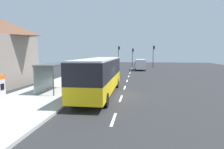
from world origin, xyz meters
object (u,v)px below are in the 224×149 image
recycling_bin_red (81,83)px  traffic_light_near_side (154,53)px  bus (100,74)px  white_van (140,64)px  bus_shelter (50,70)px  traffic_light_median (133,55)px  recycling_bin_orange (82,82)px  traffic_light_far_side (119,53)px  sedan_near (140,63)px

recycling_bin_red → traffic_light_near_side: bearing=71.7°
bus → white_van: 25.44m
recycling_bin_red → bus_shelter: size_ratio=0.24×
bus → traffic_light_median: size_ratio=2.28×
white_van → recycling_bin_orange: 22.79m
recycling_bin_orange → traffic_light_far_side: size_ratio=0.18×
traffic_light_near_side → bus_shelter: traffic_light_near_side is taller
recycling_bin_red → traffic_light_median: 31.37m
white_van → sedan_near: size_ratio=1.18×
recycling_bin_orange → traffic_light_near_side: (9.69, 28.63, 2.93)m
recycling_bin_red → traffic_light_far_side: traffic_light_far_side is taller
sedan_near → traffic_light_far_side: 11.05m
bus → sedan_near: 42.14m
recycling_bin_red → bus_shelter: 3.45m
traffic_light_median → traffic_light_far_side: bearing=-167.1°
sedan_near → bus_shelter: size_ratio=1.12×
bus → traffic_light_far_side: 32.77m
traffic_light_median → bus_shelter: (-6.81, -33.15, -1.12)m
sedan_near → recycling_bin_orange: sedan_near is taller
sedan_near → recycling_bin_orange: (-6.50, -38.66, -0.14)m
traffic_light_far_side → traffic_light_median: bearing=12.9°
recycling_bin_orange → white_van: bearing=73.7°
bus_shelter → white_van: bearing=70.8°
recycling_bin_orange → sedan_near: bearing=80.5°
recycling_bin_orange → traffic_light_median: 30.68m
white_van → traffic_light_far_side: 9.50m
traffic_light_near_side → traffic_light_far_side: size_ratio=1.01×
recycling_bin_red → traffic_light_near_side: 31.03m
traffic_light_near_side → traffic_light_median: traffic_light_near_side is taller
traffic_light_far_side → bus_shelter: traffic_light_far_side is taller
bus → bus_shelter: size_ratio=2.75×
recycling_bin_orange → bus_shelter: bus_shelter is taller
traffic_light_near_side → bus: bearing=-102.7°
bus → bus_shelter: 4.72m
white_van → traffic_light_near_side: (3.29, 6.77, 2.25)m
white_van → bus_shelter: (-8.61, -24.78, 0.75)m
white_van → bus: bearing=-98.8°
white_van → sedan_near: (0.10, 16.80, -0.55)m
traffic_light_median → traffic_light_near_side: bearing=-17.4°
recycling_bin_orange → traffic_light_near_side: size_ratio=0.17×
white_van → traffic_light_far_side: traffic_light_far_side is taller
bus → white_van: bearing=81.2°
white_van → recycling_bin_red: white_van is taller
traffic_light_far_side → bus: bearing=-87.6°
traffic_light_far_side → sedan_near: bearing=59.7°
recycling_bin_orange → traffic_light_near_side: traffic_light_near_side is taller
bus → white_van: (3.91, 25.13, -0.50)m
white_van → traffic_light_median: 8.76m
traffic_light_near_side → recycling_bin_orange: bearing=-108.7°
recycling_bin_orange → bus_shelter: bearing=-127.2°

